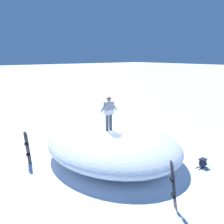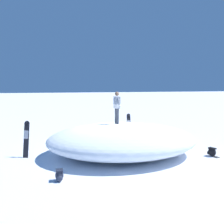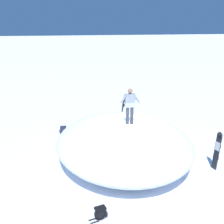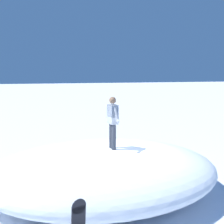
{
  "view_description": "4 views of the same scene",
  "coord_description": "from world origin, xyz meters",
  "px_view_note": "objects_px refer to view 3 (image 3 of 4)",
  "views": [
    {
      "loc": [
        8.19,
        -6.52,
        4.95
      ],
      "look_at": [
        -1.13,
        0.99,
        2.16
      ],
      "focal_mm": 39.3,
      "sensor_mm": 36.0,
      "label": 1
    },
    {
      "loc": [
        3.85,
        11.88,
        3.38
      ],
      "look_at": [
        -0.0,
        0.7,
        2.16
      ],
      "focal_mm": 40.23,
      "sensor_mm": 36.0,
      "label": 2
    },
    {
      "loc": [
        -11.86,
        3.42,
        5.83
      ],
      "look_at": [
        -0.07,
        0.96,
        1.99
      ],
      "focal_mm": 45.56,
      "sensor_mm": 36.0,
      "label": 3
    },
    {
      "loc": [
        -3.62,
        -7.46,
        3.75
      ],
      "look_at": [
        -0.41,
        0.29,
        2.64
      ],
      "focal_mm": 44.61,
      "sensor_mm": 36.0,
      "label": 4
    }
  ],
  "objects_px": {
    "snowboard_primary_upright": "(123,108)",
    "snowboard_secondary_upright": "(217,150)",
    "backpack_near": "(101,213)",
    "snowboarder_standing": "(130,104)",
    "backpack_far": "(63,130)"
  },
  "relations": [
    {
      "from": "snowboard_primary_upright",
      "to": "backpack_far",
      "type": "xyz_separation_m",
      "value": [
        -1.08,
        3.61,
        -0.68
      ]
    },
    {
      "from": "snowboard_secondary_upright",
      "to": "backpack_near",
      "type": "bearing_deg",
      "value": 112.65
    },
    {
      "from": "snowboarder_standing",
      "to": "snowboard_secondary_upright",
      "type": "height_order",
      "value": "snowboarder_standing"
    },
    {
      "from": "snowboard_primary_upright",
      "to": "backpack_far",
      "type": "distance_m",
      "value": 3.83
    },
    {
      "from": "snowboard_primary_upright",
      "to": "snowboard_secondary_upright",
      "type": "relative_size",
      "value": 1.08
    },
    {
      "from": "backpack_near",
      "to": "backpack_far",
      "type": "height_order",
      "value": "backpack_near"
    },
    {
      "from": "snowboarder_standing",
      "to": "backpack_near",
      "type": "relative_size",
      "value": 2.54
    },
    {
      "from": "snowboarder_standing",
      "to": "snowboard_secondary_upright",
      "type": "bearing_deg",
      "value": -122.06
    },
    {
      "from": "snowboarder_standing",
      "to": "snowboard_primary_upright",
      "type": "relative_size",
      "value": 0.92
    },
    {
      "from": "snowboarder_standing",
      "to": "backpack_near",
      "type": "xyz_separation_m",
      "value": [
        -4.16,
        2.02,
        -2.2
      ]
    },
    {
      "from": "snowboarder_standing",
      "to": "backpack_far",
      "type": "height_order",
      "value": "snowboarder_standing"
    },
    {
      "from": "backpack_near",
      "to": "snowboard_primary_upright",
      "type": "bearing_deg",
      "value": -18.23
    },
    {
      "from": "snowboard_primary_upright",
      "to": "backpack_near",
      "type": "bearing_deg",
      "value": 161.77
    },
    {
      "from": "snowboard_primary_upright",
      "to": "backpack_near",
      "type": "xyz_separation_m",
      "value": [
        -8.46,
        2.79,
        -0.68
      ]
    },
    {
      "from": "snowboard_primary_upright",
      "to": "snowboard_secondary_upright",
      "type": "distance_m",
      "value": 6.74
    }
  ]
}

